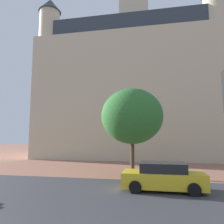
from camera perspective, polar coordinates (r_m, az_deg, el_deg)
The scene contains 5 objects.
ground_plane at distance 13.60m, azimuth -1.44°, elevation -18.95°, with size 120.00×120.00×0.00m, color #93604C.
street_asphalt_strip at distance 10.87m, azimuth -4.89°, elevation -22.05°, with size 120.00×8.91×0.00m, color #38383D.
landmark_building at distance 32.54m, azimuth 5.20°, elevation 6.42°, with size 25.36×14.00×38.11m.
car_yellow at distance 12.27m, azimuth 13.60°, elevation -16.71°, with size 4.35×1.99×1.48m.
tree_curb_far at distance 16.48m, azimuth 5.43°, elevation -1.14°, with size 4.78×4.78×6.63m.
Camera 1 is at (2.79, -2.99, 2.88)m, focal length 33.78 mm.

